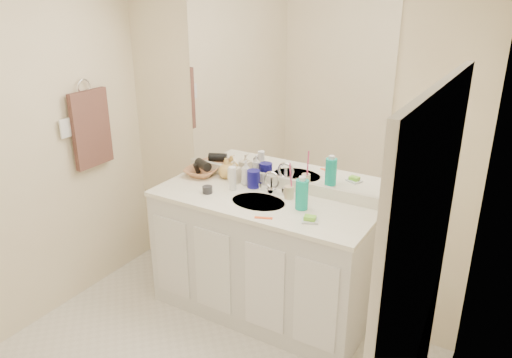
{
  "coord_description": "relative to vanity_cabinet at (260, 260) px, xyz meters",
  "views": [
    {
      "loc": [
        1.52,
        -1.58,
        2.23
      ],
      "look_at": [
        0.0,
        0.97,
        1.05
      ],
      "focal_mm": 35.0,
      "sensor_mm": 36.0,
      "label": 1
    }
  ],
  "objects": [
    {
      "name": "soap_bottle_yellow",
      "position": [
        -0.42,
        0.23,
        0.53
      ],
      "size": [
        0.15,
        0.15,
        0.15
      ],
      "primitive_type": "imported",
      "rotation": [
        0.0,
        0.0,
        0.35
      ],
      "color": "#DAAC54",
      "rests_on": "countertop"
    },
    {
      "name": "switch_plate",
      "position": [
        -1.27,
        -0.45,
        0.88
      ],
      "size": [
        0.01,
        0.08,
        0.13
      ],
      "primitive_type": "cube",
      "color": "white",
      "rests_on": "wall_left"
    },
    {
      "name": "backsplash",
      "position": [
        0.0,
        0.26,
        0.5
      ],
      "size": [
        1.52,
        0.03,
        0.08
      ],
      "primitive_type": "cube",
      "color": "silver",
      "rests_on": "countertop"
    },
    {
      "name": "blue_mug",
      "position": [
        -0.15,
        0.18,
        0.52
      ],
      "size": [
        0.12,
        0.12,
        0.12
      ],
      "primitive_type": "cylinder",
      "rotation": [
        0.0,
        0.0,
        0.33
      ],
      "color": "navy",
      "rests_on": "countertop"
    },
    {
      "name": "dark_jar",
      "position": [
        -0.37,
        -0.07,
        0.48
      ],
      "size": [
        0.07,
        0.07,
        0.05
      ],
      "primitive_type": "cylinder",
      "rotation": [
        0.0,
        0.0,
        -0.05
      ],
      "color": "#27272D",
      "rests_on": "countertop"
    },
    {
      "name": "soap_bottle_cream",
      "position": [
        -0.32,
        0.19,
        0.54
      ],
      "size": [
        0.08,
        0.08,
        0.17
      ],
      "primitive_type": "imported",
      "rotation": [
        0.0,
        0.0,
        0.09
      ],
      "color": "beige",
      "rests_on": "countertop"
    },
    {
      "name": "orange_comb",
      "position": [
        0.15,
        -0.22,
        0.46
      ],
      "size": [
        0.11,
        0.06,
        0.0
      ],
      "primitive_type": "cube",
      "rotation": [
        0.0,
        0.0,
        0.39
      ],
      "color": "#FF531A",
      "rests_on": "countertop"
    },
    {
      "name": "wicker_basket",
      "position": [
        -0.6,
        0.17,
        0.48
      ],
      "size": [
        0.27,
        0.27,
        0.06
      ],
      "primitive_type": "imported",
      "rotation": [
        0.0,
        0.0,
        0.14
      ],
      "color": "#AF7046",
      "rests_on": "countertop"
    },
    {
      "name": "hair_dryer",
      "position": [
        -0.58,
        0.17,
        0.54
      ],
      "size": [
        0.15,
        0.12,
        0.07
      ],
      "primitive_type": "cylinder",
      "rotation": [
        0.0,
        1.57,
        -0.43
      ],
      "color": "black",
      "rests_on": "wicker_basket"
    },
    {
      "name": "sink_basin",
      "position": [
        0.0,
        -0.02,
        0.44
      ],
      "size": [
        0.37,
        0.37,
        0.02
      ],
      "primitive_type": "cylinder",
      "color": "#B8B0A1",
      "rests_on": "countertop"
    },
    {
      "name": "toothbrush",
      "position": [
        0.16,
        0.13,
        0.6
      ],
      "size": [
        0.02,
        0.04,
        0.21
      ],
      "primitive_type": "cylinder",
      "rotation": [
        0.14,
        0.0,
        -0.25
      ],
      "color": "#E93D7B",
      "rests_on": "tan_cup"
    },
    {
      "name": "green_soap",
      "position": [
        0.42,
        -0.11,
        0.48
      ],
      "size": [
        0.08,
        0.06,
        0.02
      ],
      "primitive_type": "cube",
      "rotation": [
        0.0,
        0.0,
        0.19
      ],
      "color": "#7DD935",
      "rests_on": "soap_dish"
    },
    {
      "name": "tan_cup",
      "position": [
        0.15,
        0.13,
        0.5
      ],
      "size": [
        0.08,
        0.08,
        0.09
      ],
      "primitive_type": "cylinder",
      "rotation": [
        0.0,
        0.0,
        -0.31
      ],
      "color": "beige",
      "rests_on": "countertop"
    },
    {
      "name": "countertop",
      "position": [
        0.0,
        0.0,
        0.44
      ],
      "size": [
        1.52,
        0.57,
        0.03
      ],
      "primitive_type": "cube",
      "color": "white",
      "rests_on": "vanity_cabinet"
    },
    {
      "name": "hand_towel",
      "position": [
        -1.25,
        -0.25,
        0.82
      ],
      "size": [
        0.04,
        0.32,
        0.55
      ],
      "primitive_type": "cube",
      "color": "#3C2520",
      "rests_on": "towel_ring"
    },
    {
      "name": "vanity_cabinet",
      "position": [
        0.0,
        0.0,
        0.0
      ],
      "size": [
        1.5,
        0.55,
        0.85
      ],
      "primitive_type": "cube",
      "color": "silver",
      "rests_on": "floor"
    },
    {
      "name": "mouthwash_bottle",
      "position": [
        0.29,
        0.03,
        0.55
      ],
      "size": [
        0.1,
        0.1,
        0.19
      ],
      "primitive_type": "cylinder",
      "rotation": [
        0.0,
        0.0,
        -0.25
      ],
      "color": "#0EAE97",
      "rests_on": "countertop"
    },
    {
      "name": "wall_back",
      "position": [
        0.0,
        0.28,
        0.77
      ],
      "size": [
        2.6,
        0.02,
        2.4
      ],
      "primitive_type": "cube",
      "color": "#F4E5BF",
      "rests_on": "floor"
    },
    {
      "name": "towel_ring",
      "position": [
        -1.27,
        -0.25,
        1.12
      ],
      "size": [
        0.01,
        0.11,
        0.11
      ],
      "primitive_type": "torus",
      "rotation": [
        0.0,
        1.57,
        0.0
      ],
      "color": "silver",
      "rests_on": "wall_left"
    },
    {
      "name": "faucet",
      "position": [
        0.0,
        0.16,
        0.51
      ],
      "size": [
        0.02,
        0.02,
        0.11
      ],
      "primitive_type": "cylinder",
      "color": "silver",
      "rests_on": "countertop"
    },
    {
      "name": "wall_right",
      "position": [
        1.3,
        -1.02,
        0.77
      ],
      "size": [
        0.02,
        2.6,
        2.4
      ],
      "primitive_type": "cube",
      "color": "#F4E5BF",
      "rests_on": "floor"
    },
    {
      "name": "soap_bottle_white",
      "position": [
        -0.23,
        0.19,
        0.54
      ],
      "size": [
        0.07,
        0.07,
        0.18
      ],
      "primitive_type": "imported",
      "rotation": [
        0.0,
        0.0,
        -0.02
      ],
      "color": "white",
      "rests_on": "countertop"
    },
    {
      "name": "soap_dish",
      "position": [
        0.42,
        -0.11,
        0.46
      ],
      "size": [
        0.12,
        0.11,
        0.01
      ],
      "primitive_type": "cube",
      "rotation": [
        0.0,
        0.0,
        0.43
      ],
      "color": "silver",
      "rests_on": "countertop"
    },
    {
      "name": "extra_white_bottle",
      "position": [
        -0.26,
        0.07,
        0.54
      ],
      "size": [
        0.06,
        0.06,
        0.17
      ],
      "primitive_type": "cylinder",
      "rotation": [
        0.0,
        0.0,
        0.2
      ],
      "color": "white",
      "rests_on": "countertop"
    },
    {
      "name": "mirror",
      "position": [
        0.0,
        0.27,
        1.14
      ],
      "size": [
        1.48,
        0.01,
        1.2
      ],
      "primitive_type": "cube",
      "color": "white",
      "rests_on": "wall_back"
    }
  ]
}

